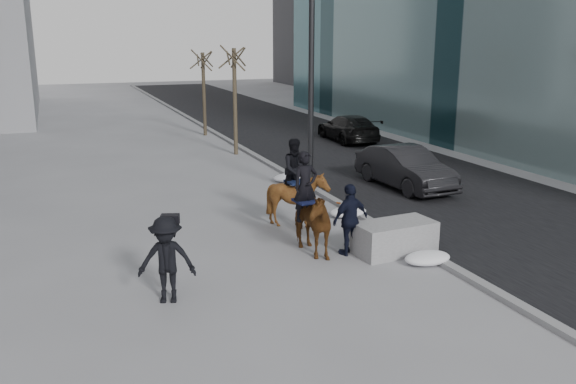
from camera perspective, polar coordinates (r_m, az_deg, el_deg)
name	(u,v)px	position (r m, az deg, el deg)	size (l,w,h in m)	color
ground	(307,268)	(14.03, 1.78, -7.09)	(120.00, 120.00, 0.00)	gray
road	(368,163)	(25.64, 7.51, 2.73)	(8.00, 90.00, 0.01)	black
curb	(278,169)	(24.00, -0.91, 2.19)	(0.25, 90.00, 0.12)	gray
planter	(394,238)	(15.04, 9.93, -4.22)	(1.95, 0.97, 0.78)	#98979A
car_near	(405,168)	(21.48, 10.89, 2.26)	(1.52, 4.35, 1.43)	black
car_far	(348,128)	(30.83, 5.64, 5.99)	(1.86, 4.57, 1.33)	black
tree_near	(235,96)	(27.03, -5.00, 8.90)	(1.20, 1.20, 5.15)	#3C3223
tree_far	(204,90)	(32.61, -7.88, 9.44)	(1.20, 1.20, 4.79)	#32291D
mounted_left	(307,217)	(14.63, 1.82, -2.32)	(1.05, 2.01, 2.50)	#4B220F
mounted_right	(297,193)	(16.62, 0.87, -0.06)	(1.41, 1.56, 2.46)	#48210E
feeder	(350,219)	(14.66, 5.84, -2.57)	(1.10, 0.97, 1.75)	black
camera_crew	(167,259)	(12.24, -11.29, -6.21)	(1.28, 0.97, 1.75)	black
lamppost	(312,41)	(19.48, 2.23, 13.97)	(0.25, 0.80, 9.09)	black
snow_piles	(343,209)	(18.21, 5.14, -1.57)	(1.17, 9.58, 0.30)	white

